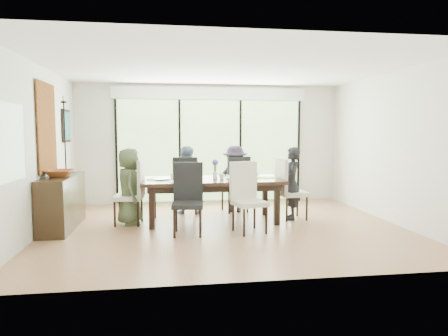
{
  "coord_description": "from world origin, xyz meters",
  "views": [
    {
      "loc": [
        -0.99,
        -6.64,
        1.64
      ],
      "look_at": [
        0.0,
        0.25,
        1.0
      ],
      "focal_mm": 32.0,
      "sensor_mm": 36.0,
      "label": 1
    }
  ],
  "objects": [
    {
      "name": "floor",
      "position": [
        0.0,
        0.0,
        -0.01
      ],
      "size": [
        6.0,
        5.0,
        0.01
      ],
      "primitive_type": "cube",
      "color": "brown",
      "rests_on": "ground"
    },
    {
      "name": "ceiling",
      "position": [
        0.0,
        0.0,
        2.71
      ],
      "size": [
        6.0,
        5.0,
        0.01
      ],
      "primitive_type": "cube",
      "color": "white",
      "rests_on": "wall_back"
    },
    {
      "name": "wall_back",
      "position": [
        0.0,
        2.51,
        1.35
      ],
      "size": [
        6.0,
        0.02,
        2.7
      ],
      "primitive_type": "cube",
      "color": "beige",
      "rests_on": "floor"
    },
    {
      "name": "wall_front",
      "position": [
        0.0,
        -2.51,
        1.35
      ],
      "size": [
        6.0,
        0.02,
        2.7
      ],
      "primitive_type": "cube",
      "color": "beige",
      "rests_on": "floor"
    },
    {
      "name": "wall_left",
      "position": [
        -3.01,
        0.0,
        1.35
      ],
      "size": [
        0.02,
        5.0,
        2.7
      ],
      "primitive_type": "cube",
      "color": "silver",
      "rests_on": "floor"
    },
    {
      "name": "wall_right",
      "position": [
        3.01,
        0.0,
        1.35
      ],
      "size": [
        0.02,
        5.0,
        2.7
      ],
      "primitive_type": "cube",
      "color": "beige",
      "rests_on": "floor"
    },
    {
      "name": "glass_doors",
      "position": [
        0.0,
        2.47,
        1.2
      ],
      "size": [
        4.2,
        0.02,
        2.3
      ],
      "primitive_type": "cube",
      "color": "#598C3F",
      "rests_on": "wall_back"
    },
    {
      "name": "blinds_header",
      "position": [
        0.0,
        2.46,
        2.5
      ],
      "size": [
        4.4,
        0.06,
        0.28
      ],
      "primitive_type": "cube",
      "color": "white",
      "rests_on": "wall_back"
    },
    {
      "name": "mullion_a",
      "position": [
        -2.1,
        2.46,
        1.2
      ],
      "size": [
        0.05,
        0.04,
        2.3
      ],
      "primitive_type": "cube",
      "color": "black",
      "rests_on": "wall_back"
    },
    {
      "name": "mullion_b",
      "position": [
        -0.7,
        2.46,
        1.2
      ],
      "size": [
        0.05,
        0.04,
        2.3
      ],
      "primitive_type": "cube",
      "color": "black",
      "rests_on": "wall_back"
    },
    {
      "name": "mullion_c",
      "position": [
        0.7,
        2.46,
        1.2
      ],
      "size": [
        0.05,
        0.04,
        2.3
      ],
      "primitive_type": "cube",
      "color": "black",
      "rests_on": "wall_back"
    },
    {
      "name": "mullion_d",
      "position": [
        2.1,
        2.46,
        1.2
      ],
      "size": [
        0.05,
        0.04,
        2.3
      ],
      "primitive_type": "cube",
      "color": "black",
      "rests_on": "wall_back"
    },
    {
      "name": "side_window",
      "position": [
        -2.97,
        -1.2,
        1.5
      ],
      "size": [
        0.02,
        0.9,
        1.0
      ],
      "primitive_type": "cube",
      "color": "#8CAD7F",
      "rests_on": "wall_left"
    },
    {
      "name": "deck",
      "position": [
        0.0,
        3.4,
        -0.05
      ],
      "size": [
        6.0,
        1.8,
        0.1
      ],
      "primitive_type": "cube",
      "color": "#4F3222",
      "rests_on": "ground"
    },
    {
      "name": "rail_top",
      "position": [
        0.0,
        4.2,
        0.55
      ],
      "size": [
        6.0,
        0.08,
        0.06
      ],
      "primitive_type": "cube",
      "color": "brown",
      "rests_on": "deck"
    },
    {
      "name": "foliage_left",
      "position": [
        -1.8,
        5.2,
        1.44
      ],
      "size": [
        3.2,
        3.2,
        3.2
      ],
      "primitive_type": "sphere",
      "color": "#14380F",
      "rests_on": "ground"
    },
    {
      "name": "foliage_mid",
      "position": [
        0.4,
        5.8,
        1.8
      ],
      "size": [
        4.0,
        4.0,
        4.0
      ],
      "primitive_type": "sphere",
      "color": "#14380F",
      "rests_on": "ground"
    },
    {
      "name": "foliage_right",
      "position": [
        2.2,
        5.0,
        1.26
      ],
      "size": [
        2.8,
        2.8,
        2.8
      ],
      "primitive_type": "sphere",
      "color": "#14380F",
      "rests_on": "ground"
    },
    {
      "name": "foliage_far",
      "position": [
        -0.6,
        6.5,
        1.62
      ],
      "size": [
        3.6,
        3.6,
        3.6
      ],
      "primitive_type": "sphere",
      "color": "#14380F",
      "rests_on": "ground"
    },
    {
      "name": "table_top",
      "position": [
        -0.17,
        0.48,
        0.75
      ],
      "size": [
        2.51,
        1.15,
        0.06
      ],
      "primitive_type": "cube",
      "color": "black",
      "rests_on": "floor"
    },
    {
      "name": "table_apron",
      "position": [
        -0.17,
        0.48,
        0.66
      ],
      "size": [
        2.3,
        0.94,
        0.1
      ],
      "primitive_type": "cube",
      "color": "black",
      "rests_on": "floor"
    },
    {
      "name": "table_leg_fl",
      "position": [
        -1.25,
        0.05,
        0.36
      ],
      "size": [
        0.09,
        0.09,
        0.72
      ],
      "primitive_type": "cube",
      "color": "black",
      "rests_on": "floor"
    },
    {
      "name": "table_leg_fr",
      "position": [
        0.91,
        0.05,
        0.36
      ],
      "size": [
        0.09,
        0.09,
        0.72
      ],
      "primitive_type": "cube",
      "color": "black",
      "rests_on": "floor"
    },
    {
      "name": "table_leg_bl",
      "position": [
        -1.25,
        0.91,
        0.36
      ],
      "size": [
        0.09,
        0.09,
        0.72
      ],
      "primitive_type": "cube",
      "color": "black",
      "rests_on": "floor"
    },
    {
      "name": "table_leg_br",
      "position": [
        0.91,
        0.91,
        0.36
      ],
      "size": [
        0.09,
        0.09,
        0.72
      ],
      "primitive_type": "cube",
      "color": "black",
      "rests_on": "floor"
    },
    {
      "name": "chair_left_end",
      "position": [
        -1.67,
        0.48,
        0.58
      ],
      "size": [
        0.53,
        0.53,
        1.15
      ],
      "primitive_type": null,
      "rotation": [
        0.0,
        0.0,
        -1.67
      ],
      "color": "silver",
      "rests_on": "floor"
    },
    {
      "name": "chair_right_end",
      "position": [
        1.33,
        0.48,
        0.58
      ],
      "size": [
        0.54,
        0.54,
        1.15
      ],
      "primitive_type": null,
      "rotation": [
        0.0,
        0.0,
        1.69
      ],
      "color": "beige",
      "rests_on": "floor"
    },
    {
      "name": "chair_far_left",
      "position": [
        -0.62,
        1.33,
        0.58
      ],
      "size": [
        0.52,
        0.52,
        1.15
      ],
      "primitive_type": null,
      "rotation": [
        0.0,
        0.0,
        3.06
      ],
      "color": "black",
      "rests_on": "floor"
    },
    {
      "name": "chair_far_right",
      "position": [
        0.38,
        1.33,
        0.58
      ],
      "size": [
        0.57,
        0.57,
        1.15
      ],
      "primitive_type": null,
      "rotation": [
        0.0,
        0.0,
        3.34
      ],
      "color": "black",
      "rests_on": "floor"
    },
    {
      "name": "chair_near_left",
      "position": [
        -0.67,
        -0.39,
        0.58
      ],
      "size": [
        0.52,
        0.52,
        1.15
      ],
      "primitive_type": null,
      "rotation": [
        0.0,
        0.0,
        -0.09
      ],
      "color": "black",
      "rests_on": "floor"
    },
    {
      "name": "chair_near_right",
      "position": [
        0.33,
        -0.39,
        0.58
      ],
      "size": [
        0.59,
        0.59,
        1.15
      ],
      "primitive_type": null,
      "rotation": [
        0.0,
        0.0,
        0.27
      ],
      "color": "silver",
      "rests_on": "floor"
    },
    {
      "name": "person_left_end",
      "position": [
        -1.65,
        0.48,
        0.68
      ],
      "size": [
        0.47,
        0.67,
        1.35
      ],
      "primitive_type": "imported",
      "rotation": [
        0.0,
        0.0,
        1.69
      ],
      "color": "#424F35",
      "rests_on": "floor"
    },
    {
      "name": "person_right_end",
      "position": [
        1.31,
        0.48,
        0.68
      ],
      "size": [
        0.53,
        0.71,
        1.35
      ],
      "primitive_type": "imported",
      "rotation": [
        0.0,
        0.0,
        -1.81
      ],
      "color": "black",
      "rests_on": "floor"
    },
    {
      "name": "person_far_left",
      "position": [
        -0.62,
        1.31,
        0.68
      ],
      "size": [
        0.68,
        0.47,
        1.35
      ],
      "primitive_type": "imported",
      "rotation": [
        0.0,
        0.0,
        3.01
      ],
      "color": "slate",
      "rests_on": "floor"
    },
    {
      "name": "person_far_right",
      "position": [
        0.38,
        1.31,
        0.68
      ],
      "size": [
        0.71,
        0.54,
        1.35
      ],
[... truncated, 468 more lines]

